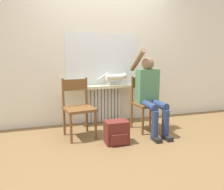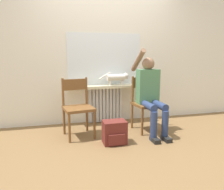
{
  "view_description": "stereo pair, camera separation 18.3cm",
  "coord_description": "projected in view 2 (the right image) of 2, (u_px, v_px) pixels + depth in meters",
  "views": [
    {
      "loc": [
        -1.04,
        -2.67,
        1.22
      ],
      "look_at": [
        0.0,
        0.65,
        0.59
      ],
      "focal_mm": 35.0,
      "sensor_mm": 36.0,
      "label": 1
    },
    {
      "loc": [
        -0.86,
        -2.72,
        1.22
      ],
      "look_at": [
        0.0,
        0.65,
        0.59
      ],
      "focal_mm": 35.0,
      "sensor_mm": 36.0,
      "label": 2
    }
  ],
  "objects": [
    {
      "name": "window_glass",
      "position": [
        105.0,
        59.0,
        3.95
      ],
      "size": [
        1.34,
        0.01,
        0.92
      ],
      "color": "white",
      "rests_on": "windowsill"
    },
    {
      "name": "windowsill",
      "position": [
        106.0,
        87.0,
        3.93
      ],
      "size": [
        1.39,
        0.24,
        0.05
      ],
      "color": "beige",
      "rests_on": "radiator"
    },
    {
      "name": "chair_left",
      "position": [
        78.0,
        106.0,
        3.31
      ],
      "size": [
        0.49,
        0.49,
        0.89
      ],
      "rotation": [
        0.0,
        0.0,
        0.16
      ],
      "color": "brown",
      "rests_on": "ground_plane"
    },
    {
      "name": "ground_plane",
      "position": [
        124.0,
        145.0,
        3.02
      ],
      "size": [
        12.0,
        12.0,
        0.0
      ],
      "primitive_type": "plane",
      "color": "brown"
    },
    {
      "name": "wall_with_window",
      "position": [
        104.0,
        48.0,
        3.95
      ],
      "size": [
        7.0,
        0.06,
        2.7
      ],
      "color": "white",
      "rests_on": "ground_plane"
    },
    {
      "name": "backpack",
      "position": [
        115.0,
        132.0,
        3.06
      ],
      "size": [
        0.32,
        0.26,
        0.33
      ],
      "color": "maroon",
      "rests_on": "ground_plane"
    },
    {
      "name": "person",
      "position": [
        150.0,
        91.0,
        3.44
      ],
      "size": [
        0.36,
        1.01,
        1.34
      ],
      "color": "navy",
      "rests_on": "ground_plane"
    },
    {
      "name": "cat",
      "position": [
        118.0,
        77.0,
        3.91
      ],
      "size": [
        0.55,
        0.12,
        0.24
      ],
      "color": "silver",
      "rests_on": "windowsill"
    },
    {
      "name": "radiator",
      "position": [
        105.0,
        105.0,
        4.06
      ],
      "size": [
        0.64,
        0.08,
        0.65
      ],
      "color": "silver",
      "rests_on": "ground_plane"
    },
    {
      "name": "chair_right",
      "position": [
        146.0,
        102.0,
        3.59
      ],
      "size": [
        0.46,
        0.46,
        0.89
      ],
      "rotation": [
        0.0,
        0.0,
        0.09
      ],
      "color": "brown",
      "rests_on": "ground_plane"
    }
  ]
}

